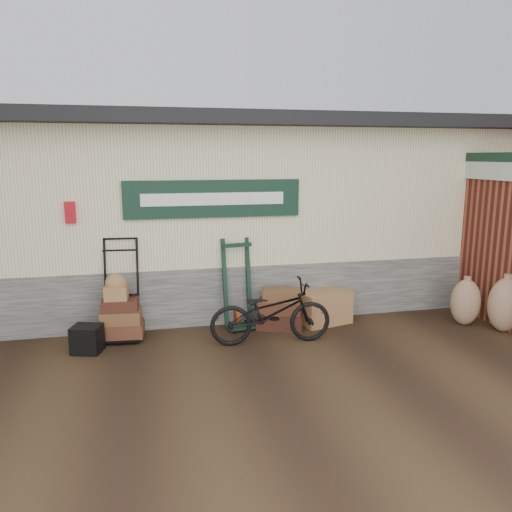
{
  "coord_description": "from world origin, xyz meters",
  "views": [
    {
      "loc": [
        -1.31,
        -6.32,
        2.56
      ],
      "look_at": [
        0.32,
        0.9,
        1.08
      ],
      "focal_mm": 35.0,
      "sensor_mm": 36.0,
      "label": 1
    }
  ],
  "objects_px": {
    "suitcase_stack": "(280,308)",
    "wicker_hamper": "(323,307)",
    "porter_trolley": "(121,288)",
    "bicycle": "(271,309)",
    "green_barrow": "(238,284)",
    "black_trunk": "(87,339)"
  },
  "relations": [
    {
      "from": "suitcase_stack",
      "to": "wicker_hamper",
      "type": "distance_m",
      "value": 0.74
    },
    {
      "from": "porter_trolley",
      "to": "bicycle",
      "type": "bearing_deg",
      "value": -14.51
    },
    {
      "from": "suitcase_stack",
      "to": "bicycle",
      "type": "distance_m",
      "value": 0.69
    },
    {
      "from": "green_barrow",
      "to": "wicker_hamper",
      "type": "relative_size",
      "value": 1.74
    },
    {
      "from": "suitcase_stack",
      "to": "black_trunk",
      "type": "bearing_deg",
      "value": -172.04
    },
    {
      "from": "bicycle",
      "to": "porter_trolley",
      "type": "bearing_deg",
      "value": 73.61
    },
    {
      "from": "wicker_hamper",
      "to": "black_trunk",
      "type": "relative_size",
      "value": 2.12
    },
    {
      "from": "porter_trolley",
      "to": "wicker_hamper",
      "type": "xyz_separation_m",
      "value": [
        3.04,
        -0.05,
        -0.47
      ]
    },
    {
      "from": "green_barrow",
      "to": "black_trunk",
      "type": "xyz_separation_m",
      "value": [
        -2.14,
        -0.57,
        -0.49
      ]
    },
    {
      "from": "suitcase_stack",
      "to": "black_trunk",
      "type": "xyz_separation_m",
      "value": [
        -2.75,
        -0.38,
        -0.12
      ]
    },
    {
      "from": "green_barrow",
      "to": "porter_trolley",
      "type": "bearing_deg",
      "value": 174.59
    },
    {
      "from": "suitcase_stack",
      "to": "wicker_hamper",
      "type": "height_order",
      "value": "suitcase_stack"
    },
    {
      "from": "porter_trolley",
      "to": "wicker_hamper",
      "type": "distance_m",
      "value": 3.08
    },
    {
      "from": "bicycle",
      "to": "black_trunk",
      "type": "bearing_deg",
      "value": 88.19
    },
    {
      "from": "green_barrow",
      "to": "suitcase_stack",
      "type": "xyz_separation_m",
      "value": [
        0.61,
        -0.18,
        -0.37
      ]
    },
    {
      "from": "black_trunk",
      "to": "bicycle",
      "type": "bearing_deg",
      "value": -4.87
    },
    {
      "from": "wicker_hamper",
      "to": "porter_trolley",
      "type": "bearing_deg",
      "value": 179.13
    },
    {
      "from": "porter_trolley",
      "to": "green_barrow",
      "type": "xyz_separation_m",
      "value": [
        1.7,
        0.06,
        -0.05
      ]
    },
    {
      "from": "bicycle",
      "to": "suitcase_stack",
      "type": "bearing_deg",
      "value": -23.11
    },
    {
      "from": "wicker_hamper",
      "to": "bicycle",
      "type": "relative_size",
      "value": 0.46
    },
    {
      "from": "black_trunk",
      "to": "bicycle",
      "type": "xyz_separation_m",
      "value": [
        2.46,
        -0.21,
        0.31
      ]
    },
    {
      "from": "porter_trolley",
      "to": "black_trunk",
      "type": "bearing_deg",
      "value": -126.71
    }
  ]
}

